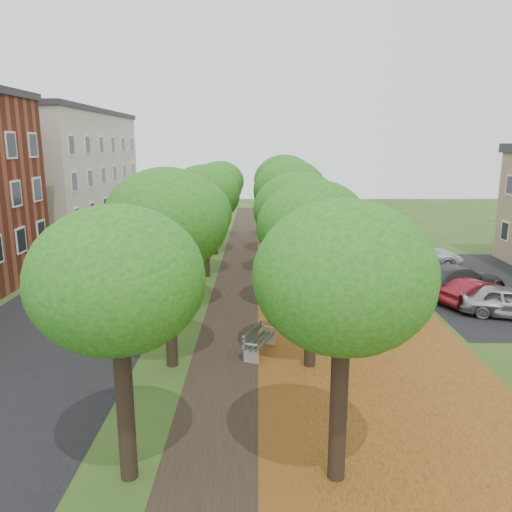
{
  "coord_description": "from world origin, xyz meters",
  "views": [
    {
      "loc": [
        0.78,
        -10.18,
        7.57
      ],
      "look_at": [
        0.71,
        12.31,
        2.5
      ],
      "focal_mm": 35.0,
      "sensor_mm": 36.0,
      "label": 1
    }
  ],
  "objects_px": {
    "bench": "(259,341)",
    "car_silver": "(509,302)",
    "car_grey": "(458,280)",
    "car_white": "(419,255)",
    "car_red": "(477,292)"
  },
  "relations": [
    {
      "from": "car_silver",
      "to": "car_white",
      "type": "bearing_deg",
      "value": 24.93
    },
    {
      "from": "bench",
      "to": "car_silver",
      "type": "bearing_deg",
      "value": -49.2
    },
    {
      "from": "car_red",
      "to": "bench",
      "type": "bearing_deg",
      "value": 95.15
    },
    {
      "from": "bench",
      "to": "car_silver",
      "type": "height_order",
      "value": "car_silver"
    },
    {
      "from": "bench",
      "to": "car_white",
      "type": "relative_size",
      "value": 0.39
    },
    {
      "from": "bench",
      "to": "car_white",
      "type": "height_order",
      "value": "car_white"
    },
    {
      "from": "car_grey",
      "to": "car_white",
      "type": "height_order",
      "value": "car_grey"
    },
    {
      "from": "car_white",
      "to": "car_grey",
      "type": "bearing_deg",
      "value": -171.84
    },
    {
      "from": "car_red",
      "to": "car_grey",
      "type": "distance_m",
      "value": 1.71
    },
    {
      "from": "car_silver",
      "to": "car_white",
      "type": "xyz_separation_m",
      "value": [
        -0.99,
        9.53,
        0.02
      ]
    },
    {
      "from": "car_grey",
      "to": "car_white",
      "type": "distance_m",
      "value": 6.16
    },
    {
      "from": "car_silver",
      "to": "car_grey",
      "type": "height_order",
      "value": "car_grey"
    },
    {
      "from": "car_red",
      "to": "car_silver",
      "type": "bearing_deg",
      "value": 179.45
    },
    {
      "from": "car_red",
      "to": "car_white",
      "type": "relative_size",
      "value": 0.73
    },
    {
      "from": "bench",
      "to": "car_grey",
      "type": "distance_m",
      "value": 12.55
    }
  ]
}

